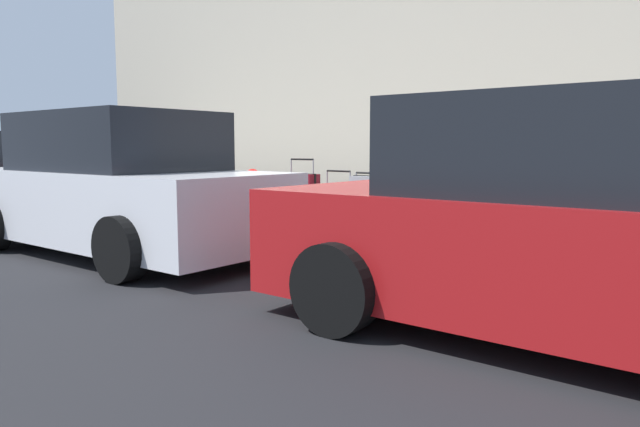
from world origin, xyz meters
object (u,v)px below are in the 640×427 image
Objects in this scene: fire_hydrant at (253,196)px; bollard_post at (219,192)px; suitcase_navy_1 at (474,216)px; suitcase_maroon_6 at (302,203)px; parked_car_white_1 at (119,189)px; suitcase_silver_4 at (367,207)px; suitcase_olive_0 at (518,229)px; parked_car_red_0 at (583,228)px; suitcase_teal_2 at (436,213)px; suitcase_red_5 at (338,210)px; suitcase_black_3 at (398,213)px.

bollard_post is (0.55, 0.15, 0.04)m from fire_hydrant.
suitcase_maroon_6 reaches higher than suitcase_navy_1.
parked_car_white_1 reaches higher than suitcase_maroon_6.
suitcase_silver_4 is 2.55m from bollard_post.
parked_car_red_0 is at bearing 118.85° from suitcase_olive_0.
suitcase_olive_0 is at bearing -177.96° from bollard_post.
suitcase_teal_2 is 3.77m from parked_car_white_1.
parked_car_red_0 is 5.23m from parked_car_white_1.
suitcase_teal_2 reaches higher than suitcase_olive_0.
suitcase_red_5 is at bearing -174.31° from bollard_post.
suitcase_black_3 is 0.48m from suitcase_silver_4.
suitcase_silver_4 is (0.94, 0.01, 0.01)m from suitcase_teal_2.
parked_car_white_1 is (2.18, 2.08, 0.25)m from suitcase_silver_4.
fire_hydrant is at bearing -3.79° from suitcase_maroon_6.
suitcase_red_5 is 2.74m from parked_car_white_1.
suitcase_black_3 reaches higher than suitcase_olive_0.
suitcase_teal_2 is at bearing -146.19° from parked_car_white_1.
suitcase_maroon_6 is at bearing 176.21° from fire_hydrant.
suitcase_maroon_6 reaches higher than suitcase_teal_2.
suitcase_maroon_6 is at bearing -120.26° from parked_car_white_1.
suitcase_silver_4 is 2.00m from fire_hydrant.
suitcase_olive_0 reaches higher than suitcase_silver_4.
parked_car_white_1 is (4.08, 2.09, 0.36)m from suitcase_olive_0.
parked_car_red_0 is at bearing 145.69° from suitcase_silver_4.
parked_car_white_1 reaches higher than suitcase_black_3.
suitcase_olive_0 is 0.89× the size of suitcase_teal_2.
parked_car_white_1 is (5.23, 0.00, 0.03)m from parked_car_red_0.
suitcase_olive_0 is at bearing 179.46° from suitcase_navy_1.
suitcase_black_3 is 3.35m from parked_car_white_1.
parked_car_white_1 is (2.66, 2.02, 0.29)m from suitcase_black_3.
suitcase_navy_1 is 0.82× the size of suitcase_teal_2.
fire_hydrant is (1.99, -0.00, 0.04)m from suitcase_silver_4.
parked_car_red_0 is (-1.65, 2.09, 0.24)m from suitcase_navy_1.
suitcase_red_5 is 1.03× the size of fire_hydrant.
suitcase_maroon_6 is 2.35m from parked_car_white_1.
parked_car_red_0 is at bearing 180.00° from parked_car_white_1.
suitcase_maroon_6 is 0.23× the size of parked_car_red_0.
suitcase_maroon_6 is at bearing 0.29° from suitcase_black_3.
suitcase_teal_2 is 2.94m from fire_hydrant.
suitcase_olive_0 is 0.85× the size of suitcase_black_3.
suitcase_black_3 is 1.25× the size of fire_hydrant.
parked_car_white_1 is (3.58, 2.09, 0.27)m from suitcase_navy_1.
suitcase_navy_1 is at bearing -0.54° from suitcase_olive_0.
suitcase_teal_2 is at bearing 0.41° from suitcase_navy_1.
suitcase_silver_4 is (0.48, -0.06, 0.04)m from suitcase_black_3.
suitcase_navy_1 is 0.18× the size of parked_car_white_1.
parked_car_white_1 is at bearing 37.25° from suitcase_black_3.
suitcase_black_3 is at bearing 4.42° from suitcase_navy_1.
suitcase_red_5 is at bearing -6.66° from suitcase_black_3.
parked_car_red_0 reaches higher than bollard_post.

